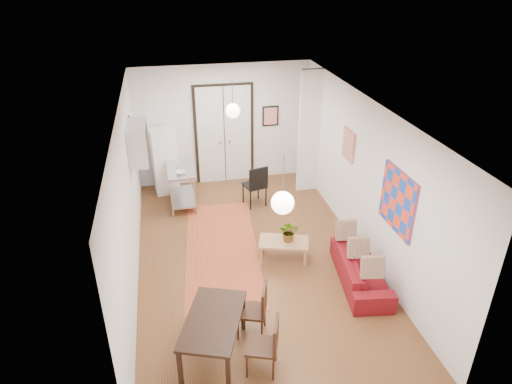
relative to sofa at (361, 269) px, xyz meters
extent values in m
plane|color=brown|center=(-1.70, 1.07, -0.26)|extent=(7.00, 7.00, 0.00)
cube|color=white|center=(-1.70, 1.07, 2.64)|extent=(4.20, 7.00, 0.02)
cube|color=silver|center=(-1.70, 4.57, 1.19)|extent=(4.20, 0.02, 2.90)
cube|color=silver|center=(-1.70, -2.43, 1.19)|extent=(4.20, 0.02, 2.90)
cube|color=silver|center=(-3.80, 1.07, 1.19)|extent=(0.02, 7.00, 2.90)
cube|color=silver|center=(0.40, 1.07, 1.19)|extent=(0.02, 7.00, 2.90)
cube|color=white|center=(-1.70, 4.53, 0.94)|extent=(1.44, 0.06, 2.50)
cube|color=silver|center=(0.15, 3.62, 1.19)|extent=(0.50, 0.10, 2.90)
cube|color=silver|center=(-3.62, 2.57, 1.64)|extent=(0.35, 1.00, 0.70)
cube|color=red|center=(0.38, -0.18, 1.39)|extent=(0.05, 1.00, 1.00)
cube|color=beige|center=(0.38, 1.87, 1.54)|extent=(0.05, 0.50, 0.60)
cube|color=red|center=(-0.55, 4.54, 1.34)|extent=(0.40, 0.03, 0.50)
cube|color=#965A3E|center=(-3.77, 3.07, 1.69)|extent=(0.03, 0.44, 0.54)
sphere|color=white|center=(-1.70, 3.07, 1.99)|extent=(0.30, 0.30, 0.30)
cylinder|color=black|center=(-1.70, 3.07, 2.39)|extent=(0.01, 0.01, 0.50)
sphere|color=white|center=(-1.70, -0.93, 1.99)|extent=(0.30, 0.30, 0.30)
cylinder|color=black|center=(-1.70, -0.93, 2.39)|extent=(0.01, 0.01, 0.50)
cube|color=#C65A31|center=(-2.23, 1.46, -0.25)|extent=(1.69, 3.73, 0.01)
imported|color=maroon|center=(0.00, 0.00, 0.00)|extent=(1.85, 0.93, 0.52)
cube|color=tan|center=(-1.14, 0.91, 0.12)|extent=(1.01, 0.74, 0.04)
cube|color=tan|center=(-1.54, 0.71, -0.08)|extent=(0.06, 0.06, 0.36)
cube|color=tan|center=(-0.74, 0.71, -0.08)|extent=(0.06, 0.06, 0.36)
cube|color=tan|center=(-1.54, 1.11, -0.08)|extent=(0.06, 0.06, 0.36)
cube|color=tan|center=(-0.74, 1.11, -0.08)|extent=(0.06, 0.06, 0.36)
imported|color=#295C2D|center=(-1.04, 0.91, 0.33)|extent=(0.42, 0.39, 0.39)
cube|color=#B6B9BB|center=(-2.84, 3.48, 0.62)|extent=(0.60, 1.18, 0.04)
cube|color=#B6B9BB|center=(-2.84, 3.48, -0.08)|extent=(0.56, 1.14, 0.03)
cylinder|color=#B6B9BB|center=(-3.09, 2.93, 0.18)|extent=(0.04, 0.04, 0.88)
cylinder|color=#B6B9BB|center=(-2.59, 2.93, 0.18)|extent=(0.04, 0.04, 0.88)
cylinder|color=#B6B9BB|center=(-3.09, 4.02, 0.18)|extent=(0.04, 0.04, 0.88)
cylinder|color=#B6B9BB|center=(-2.59, 4.02, 0.18)|extent=(0.04, 0.04, 0.88)
imported|color=white|center=(-2.84, 3.18, 0.67)|extent=(0.21, 0.21, 0.05)
imported|color=teal|center=(-2.89, 3.73, 0.73)|extent=(0.09, 0.09, 0.19)
cube|color=white|center=(-3.17, 4.22, 0.51)|extent=(0.62, 0.62, 1.55)
cube|color=black|center=(-2.69, -1.16, 0.42)|extent=(1.11, 1.43, 0.05)
cube|color=black|center=(-3.00, -1.74, 0.06)|extent=(0.07, 0.07, 0.65)
cube|color=black|center=(-2.37, -1.74, 0.06)|extent=(0.07, 0.07, 0.65)
cube|color=black|center=(-3.00, -0.57, 0.06)|extent=(0.07, 0.07, 0.65)
cube|color=black|center=(-2.37, -0.57, 0.06)|extent=(0.07, 0.07, 0.65)
cube|color=#352010|center=(-2.09, -0.81, 0.15)|extent=(0.52, 0.51, 0.04)
cube|color=#352010|center=(-2.09, -0.62, 0.39)|extent=(0.17, 0.39, 0.43)
cylinder|color=#352010|center=(-2.25, -0.98, -0.05)|extent=(0.03, 0.03, 0.41)
cylinder|color=#352010|center=(-1.92, -0.98, -0.05)|extent=(0.03, 0.03, 0.41)
cylinder|color=#352010|center=(-2.25, -0.63, -0.05)|extent=(0.03, 0.03, 0.41)
cylinder|color=#352010|center=(-1.92, -0.63, -0.05)|extent=(0.03, 0.03, 0.41)
cube|color=#352010|center=(-2.09, -1.51, 0.15)|extent=(0.52, 0.51, 0.04)
cube|color=#352010|center=(-2.09, -1.32, 0.39)|extent=(0.17, 0.39, 0.43)
cylinder|color=#352010|center=(-2.25, -1.68, -0.05)|extent=(0.03, 0.03, 0.41)
cylinder|color=#352010|center=(-1.92, -1.68, -0.05)|extent=(0.03, 0.03, 0.41)
cylinder|color=#352010|center=(-2.25, -1.33, -0.05)|extent=(0.03, 0.03, 0.41)
cylinder|color=#352010|center=(-1.92, -1.33, -0.05)|extent=(0.03, 0.03, 0.41)
cube|color=black|center=(-1.24, 3.13, 0.22)|extent=(0.55, 0.55, 0.04)
cube|color=black|center=(-1.24, 3.33, 0.48)|extent=(0.44, 0.15, 0.48)
cylinder|color=black|center=(-1.43, 2.93, -0.02)|extent=(0.03, 0.03, 0.48)
cylinder|color=black|center=(-1.04, 2.93, -0.02)|extent=(0.03, 0.03, 0.48)
cylinder|color=black|center=(-1.43, 3.32, -0.02)|extent=(0.03, 0.03, 0.48)
cylinder|color=black|center=(-1.04, 3.32, -0.02)|extent=(0.03, 0.03, 0.48)
camera|label=1|loc=(-3.07, -5.86, 4.79)|focal=32.00mm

